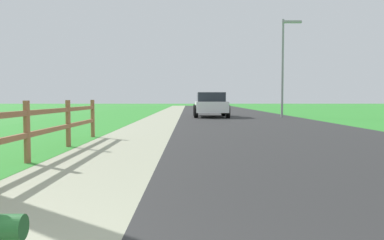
{
  "coord_description": "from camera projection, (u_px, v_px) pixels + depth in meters",
  "views": [
    {
      "loc": [
        0.52,
        -0.59,
        1.09
      ],
      "look_at": [
        0.61,
        9.13,
        0.56
      ],
      "focal_mm": 35.91,
      "sensor_mm": 36.0,
      "label": 1
    }
  ],
  "objects": [
    {
      "name": "grass_verge",
      "position": [
        119.0,
        114.0,
        27.57
      ],
      "size": [
        5.0,
        66.0,
        0.0
      ],
      "primitive_type": "cube",
      "color": "green",
      "rests_on": "ground"
    },
    {
      "name": "road_asphalt",
      "position": [
        230.0,
        114.0,
        27.64
      ],
      "size": [
        7.0,
        66.0,
        0.01
      ],
      "primitive_type": "cube",
      "color": "#2C2C2C",
      "rests_on": "ground"
    },
    {
      "name": "ground_plane",
      "position": [
        181.0,
        115.0,
        25.61
      ],
      "size": [
        120.0,
        120.0,
        0.0
      ],
      "primitive_type": "plane",
      "color": "green"
    },
    {
      "name": "parked_suv_white",
      "position": [
        211.0,
        104.0,
        23.21
      ],
      "size": [
        2.05,
        4.47,
        1.47
      ],
      "color": "white",
      "rests_on": "ground"
    },
    {
      "name": "curb_concrete",
      "position": [
        140.0,
        114.0,
        27.58
      ],
      "size": [
        6.0,
        66.0,
        0.01
      ],
      "primitive_type": "cube",
      "color": "#A4A78A",
      "rests_on": "ground"
    },
    {
      "name": "street_lamp",
      "position": [
        285.0,
        59.0,
        23.06
      ],
      "size": [
        1.17,
        0.2,
        5.85
      ],
      "color": "gray",
      "rests_on": "ground"
    }
  ]
}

